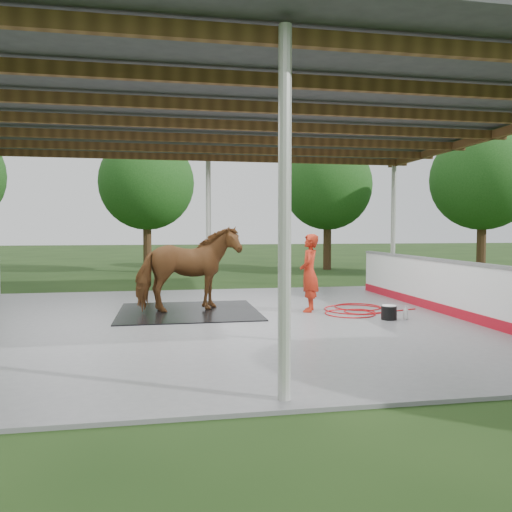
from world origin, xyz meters
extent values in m
plane|color=#1E3814|center=(0.00, 0.00, 0.00)|extent=(100.00, 100.00, 0.00)
cube|color=slate|center=(0.00, 0.00, 0.03)|extent=(12.00, 10.00, 0.05)
cylinder|color=beige|center=(0.00, -4.70, 1.98)|extent=(0.14, 0.14, 3.85)
cylinder|color=beige|center=(0.00, 4.70, 1.98)|extent=(0.14, 0.14, 3.85)
cylinder|color=beige|center=(5.70, 4.70, 1.98)|extent=(0.14, 0.14, 3.85)
cube|color=brown|center=(0.00, -4.50, 3.85)|extent=(12.00, 0.10, 0.18)
cube|color=brown|center=(0.00, -3.00, 3.85)|extent=(12.00, 0.10, 0.18)
cube|color=brown|center=(0.00, -1.50, 3.85)|extent=(12.00, 0.10, 0.18)
cube|color=brown|center=(0.00, 0.00, 3.85)|extent=(12.00, 0.10, 0.18)
cube|color=brown|center=(0.00, 1.50, 3.85)|extent=(12.00, 0.10, 0.18)
cube|color=brown|center=(0.00, 3.00, 3.85)|extent=(12.00, 0.10, 0.18)
cube|color=brown|center=(0.00, 4.50, 3.85)|extent=(12.00, 0.10, 0.18)
cube|color=brown|center=(5.70, 0.00, 3.85)|extent=(0.12, 10.00, 0.18)
cube|color=#38383A|center=(0.00, 0.00, 4.05)|extent=(12.60, 10.60, 0.10)
cube|color=#AE0E1E|center=(4.59, 0.00, 0.15)|extent=(0.14, 8.00, 0.20)
cube|color=white|center=(4.60, 0.00, 0.65)|extent=(0.12, 8.00, 1.00)
cube|color=slate|center=(4.60, 0.00, 1.17)|extent=(0.16, 8.00, 0.06)
cylinder|color=#382314|center=(-2.00, 12.00, 1.10)|extent=(0.36, 0.36, 2.20)
sphere|color=#194714|center=(-2.00, 12.00, 3.80)|extent=(4.00, 4.00, 4.00)
cylinder|color=#382314|center=(6.00, 12.00, 1.10)|extent=(0.36, 0.36, 2.20)
sphere|color=#194714|center=(6.00, 12.00, 3.80)|extent=(4.00, 4.00, 4.00)
cylinder|color=#382314|center=(11.00, 8.00, 1.10)|extent=(0.36, 0.36, 2.20)
sphere|color=#194714|center=(11.00, 8.00, 3.80)|extent=(4.00, 4.00, 4.00)
cube|color=black|center=(-0.74, 1.06, 0.06)|extent=(2.96, 2.77, 0.02)
imported|color=brown|center=(-0.74, 1.06, 0.99)|extent=(2.35, 1.50, 1.83)
imported|color=#AE2512|center=(1.84, 0.67, 0.89)|extent=(0.59, 0.72, 1.68)
cylinder|color=black|center=(3.12, -0.56, 0.18)|extent=(0.31, 0.31, 0.27)
cylinder|color=white|center=(3.12, -0.56, 0.32)|extent=(0.28, 0.28, 0.03)
imported|color=silver|center=(3.45, -0.61, 0.19)|extent=(0.15, 0.15, 0.28)
imported|color=#338CD8|center=(3.08, -0.59, 0.16)|extent=(0.12, 0.12, 0.21)
torus|color=red|center=(2.90, 0.68, 0.06)|extent=(1.35, 1.35, 0.02)
torus|color=red|center=(2.59, 0.18, 0.06)|extent=(1.06, 1.06, 0.02)
torus|color=red|center=(2.88, 0.38, 0.06)|extent=(0.67, 0.67, 0.02)
torus|color=red|center=(3.09, 1.00, 0.06)|extent=(1.05, 1.05, 0.02)
cylinder|color=red|center=(3.51, 0.27, 0.06)|extent=(1.47, 0.50, 0.02)
camera|label=1|loc=(-1.20, -9.71, 1.84)|focal=35.00mm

